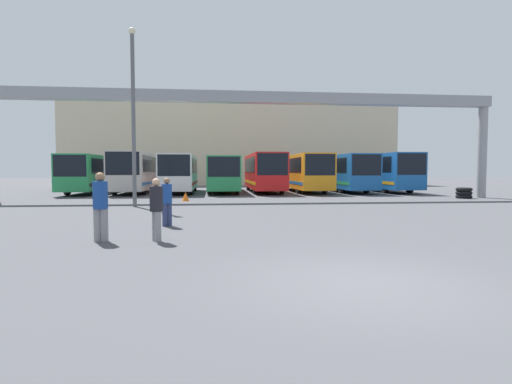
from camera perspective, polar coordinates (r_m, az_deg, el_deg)
name	(u,v)px	position (r m, az deg, el deg)	size (l,w,h in m)	color
ground_plane	(365,284)	(7.02, 15.36, -12.56)	(200.00, 200.00, 0.00)	#47474C
building_backdrop	(232,143)	(55.85, -3.44, 6.96)	(42.32, 12.00, 11.28)	beige
overhead_gantry	(253,108)	(26.14, -0.47, 11.87)	(32.28, 0.80, 6.90)	gray
bus_slot_0	(94,172)	(36.03, -22.15, 2.69)	(2.46, 11.23, 3.07)	#268C4C
bus_slot_1	(136,170)	(34.61, -16.74, 3.01)	(2.58, 10.02, 3.31)	beige
bus_slot_2	(180,171)	(34.15, -10.82, 2.91)	(2.54, 10.07, 3.12)	silver
bus_slot_3	(222,172)	(34.85, -4.84, 2.83)	(2.57, 11.71, 2.98)	#268C4C
bus_slot_4	(264,171)	(34.69, 1.09, 3.09)	(2.51, 10.87, 3.25)	red
bus_slot_5	(302,171)	(35.92, 6.64, 3.03)	(2.53, 12.13, 3.21)	orange
bus_slot_6	(341,171)	(37.00, 12.01, 2.97)	(2.51, 12.41, 3.19)	#1959A5
bus_slot_7	(382,170)	(37.63, 17.52, 2.98)	(2.54, 11.06, 3.29)	#1959A5
pedestrian_near_left	(156,208)	(10.90, -14.04, -2.21)	(0.35, 0.35, 1.67)	gray
pedestrian_near_center	(100,205)	(11.29, -21.33, -1.73)	(0.38, 0.38, 1.83)	gray
pedestrian_near_right	(167,200)	(13.77, -12.61, -1.19)	(0.34, 0.34, 1.64)	navy
traffic_cone	(186,197)	(24.88, -10.03, -0.64)	(0.44, 0.44, 0.55)	orange
tire_stack	(464,193)	(30.30, 27.57, -0.13)	(1.04, 1.04, 0.72)	black
lamp_post	(133,111)	(21.78, -17.12, 11.02)	(0.36, 0.36, 9.13)	#595B60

